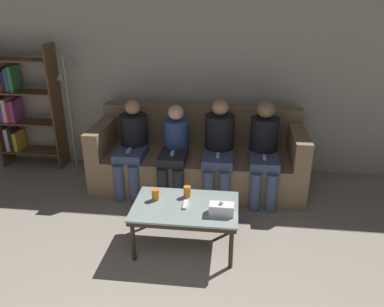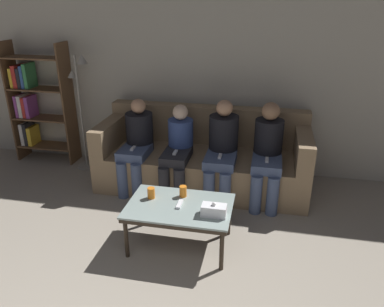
% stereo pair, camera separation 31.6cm
% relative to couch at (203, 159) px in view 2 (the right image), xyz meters
% --- Properties ---
extents(wall_back, '(12.00, 0.06, 2.60)m').
position_rel_couch_xyz_m(wall_back, '(0.00, 0.55, 0.96)').
color(wall_back, '#B7B2A3').
rests_on(wall_back, ground_plane).
extents(couch, '(2.55, 0.97, 0.94)m').
position_rel_couch_xyz_m(couch, '(0.00, 0.00, 0.00)').
color(couch, '#897051').
rests_on(couch, ground_plane).
extents(coffee_table, '(0.98, 0.64, 0.44)m').
position_rel_couch_xyz_m(coffee_table, '(0.01, -1.32, 0.06)').
color(coffee_table, '#8C9E99').
rests_on(coffee_table, ground_plane).
extents(cup_near_left, '(0.07, 0.07, 0.11)m').
position_rel_couch_xyz_m(cup_near_left, '(-0.28, -1.25, 0.16)').
color(cup_near_left, orange).
rests_on(cup_near_left, coffee_table).
extents(cup_near_right, '(0.07, 0.07, 0.11)m').
position_rel_couch_xyz_m(cup_near_right, '(0.01, -1.16, 0.16)').
color(cup_near_right, orange).
rests_on(cup_near_right, coffee_table).
extents(tissue_box, '(0.22, 0.12, 0.13)m').
position_rel_couch_xyz_m(tissue_box, '(0.35, -1.43, 0.16)').
color(tissue_box, white).
rests_on(tissue_box, coffee_table).
extents(game_remote, '(0.04, 0.15, 0.02)m').
position_rel_couch_xyz_m(game_remote, '(0.01, -1.32, 0.12)').
color(game_remote, white).
rests_on(game_remote, coffee_table).
extents(bookshelf, '(0.86, 0.32, 1.69)m').
position_rel_couch_xyz_m(bookshelf, '(-2.49, 0.32, 0.51)').
color(bookshelf, brown).
rests_on(bookshelf, ground_plane).
extents(standing_lamp, '(0.31, 0.26, 1.57)m').
position_rel_couch_xyz_m(standing_lamp, '(-1.68, 0.18, 0.62)').
color(standing_lamp, gray).
rests_on(standing_lamp, ground_plane).
extents(seated_person_left_end, '(0.33, 0.66, 1.10)m').
position_rel_couch_xyz_m(seated_person_left_end, '(-0.78, -0.23, 0.26)').
color(seated_person_left_end, '#47567A').
rests_on(seated_person_left_end, ground_plane).
extents(seated_person_mid_left, '(0.31, 0.68, 1.06)m').
position_rel_couch_xyz_m(seated_person_mid_left, '(-0.26, -0.26, 0.23)').
color(seated_person_mid_left, '#28282D').
rests_on(seated_person_mid_left, ground_plane).
extents(seated_person_mid_right, '(0.35, 0.71, 1.15)m').
position_rel_couch_xyz_m(seated_person_mid_right, '(0.26, -0.23, 0.28)').
color(seated_person_mid_right, '#47567A').
rests_on(seated_person_mid_right, ground_plane).
extents(seated_person_right_end, '(0.33, 0.69, 1.15)m').
position_rel_couch_xyz_m(seated_person_right_end, '(0.78, -0.23, 0.28)').
color(seated_person_right_end, '#47567A').
rests_on(seated_person_right_end, ground_plane).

